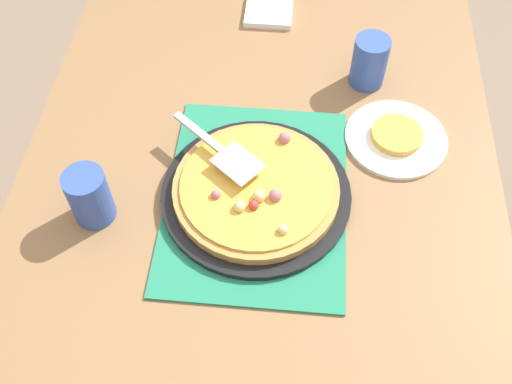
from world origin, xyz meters
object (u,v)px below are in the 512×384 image
(pizza, at_px, (256,188))
(plate_near_left, at_px, (396,139))
(cup_near, at_px, (369,62))
(served_slice_left, at_px, (397,135))
(napkin_stack, at_px, (269,12))
(cup_far, at_px, (90,197))
(pizza_pan, at_px, (256,194))
(pizza_server, at_px, (221,150))

(pizza, xyz_separation_m, plate_near_left, (0.18, -0.29, -0.03))
(pizza, bearing_deg, cup_near, -32.39)
(plate_near_left, bearing_deg, served_slice_left, 0.00)
(plate_near_left, distance_m, napkin_stack, 0.50)
(cup_far, bearing_deg, pizza_pan, -77.84)
(pizza, distance_m, cup_far, 0.32)
(cup_near, bearing_deg, pizza, 147.61)
(plate_near_left, distance_m, pizza_server, 0.39)
(plate_near_left, relative_size, napkin_stack, 1.83)
(served_slice_left, height_order, cup_far, cup_far)
(pizza, height_order, served_slice_left, pizza)
(plate_near_left, height_order, served_slice_left, served_slice_left)
(cup_far, height_order, pizza_server, cup_far)
(pizza_server, height_order, napkin_stack, pizza_server)
(pizza_pan, distance_m, plate_near_left, 0.34)
(served_slice_left, height_order, cup_near, cup_near)
(cup_near, relative_size, pizza_server, 0.59)
(pizza, bearing_deg, pizza_pan, 40.91)
(pizza_pan, distance_m, pizza_server, 0.11)
(pizza, xyz_separation_m, pizza_server, (0.06, 0.08, 0.03))
(cup_near, relative_size, napkin_stack, 1.00)
(pizza_pan, distance_m, pizza, 0.02)
(cup_far, bearing_deg, plate_near_left, -67.68)
(cup_near, distance_m, napkin_stack, 0.34)
(pizza, xyz_separation_m, cup_near, (0.36, -0.23, 0.03))
(plate_near_left, distance_m, cup_near, 0.19)
(pizza_pan, distance_m, cup_far, 0.32)
(served_slice_left, xyz_separation_m, pizza_server, (-0.12, 0.36, 0.05))
(plate_near_left, bearing_deg, cup_far, 112.32)
(plate_near_left, relative_size, pizza_server, 1.08)
(pizza_pan, bearing_deg, served_slice_left, -58.14)
(cup_far, bearing_deg, served_slice_left, -67.68)
(pizza, distance_m, served_slice_left, 0.34)
(pizza, bearing_deg, napkin_stack, 1.89)
(pizza, bearing_deg, pizza_server, 50.33)
(cup_near, xyz_separation_m, napkin_stack, (0.22, 0.24, -0.05))
(plate_near_left, distance_m, cup_far, 0.65)
(plate_near_left, bearing_deg, pizza, 121.97)
(plate_near_left, height_order, cup_near, cup_near)
(plate_near_left, bearing_deg, napkin_stack, 37.39)
(plate_near_left, relative_size, served_slice_left, 2.00)
(pizza_server, bearing_deg, plate_near_left, -72.22)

